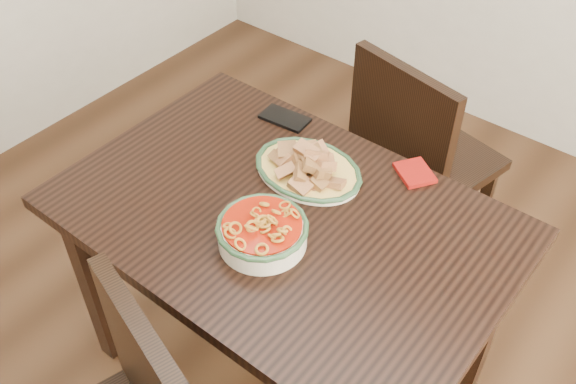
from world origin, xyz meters
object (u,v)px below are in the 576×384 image
Objects in this scene: chair_far at (415,154)px; smartphone at (285,118)px; dining_table at (283,239)px; noodle_bowl at (262,230)px; fish_plate at (308,161)px.

smartphone is (-0.27, -0.39, 0.26)m from chair_far.
noodle_bowl is at bearing -77.55° from dining_table.
smartphone is (-0.21, 0.15, -0.04)m from fish_plate.
noodle_bowl is (0.02, -0.11, 0.14)m from dining_table.
noodle_bowl is at bearing 102.38° from chair_far.
chair_far is at bearing 88.22° from dining_table.
fish_plate is at bearing 104.09° from noodle_bowl.
noodle_bowl is (0.07, -0.28, -0.00)m from fish_plate.
chair_far reaches higher than smartphone.
fish_plate is at bearing 105.18° from dining_table.
dining_table is at bearing -74.82° from fish_plate.
noodle_bowl is 1.56× the size of smartphone.
fish_plate is 0.29m from noodle_bowl.
fish_plate is 2.12× the size of smartphone.
dining_table is 3.75× the size of fish_plate.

